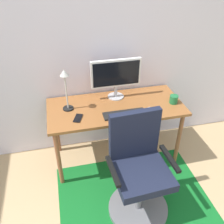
# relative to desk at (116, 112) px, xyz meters

# --- Properties ---
(wall_back) EXTENTS (6.00, 0.10, 2.60)m
(wall_back) POSITION_rel_desk_xyz_m (-0.44, 0.39, 0.64)
(wall_back) COLOR white
(wall_back) RESTS_ON ground
(area_rug) EXTENTS (1.50, 1.22, 0.01)m
(area_rug) POSITION_rel_desk_xyz_m (0.04, -0.67, -0.65)
(area_rug) COLOR #126223
(area_rug) RESTS_ON ground
(desk) EXTENTS (1.44, 0.64, 0.73)m
(desk) POSITION_rel_desk_xyz_m (0.00, 0.00, 0.00)
(desk) COLOR brown
(desk) RESTS_ON ground
(monitor) EXTENTS (0.54, 0.18, 0.44)m
(monitor) POSITION_rel_desk_xyz_m (0.04, 0.18, 0.34)
(monitor) COLOR #B2B2B7
(monitor) RESTS_ON desk
(keyboard) EXTENTS (0.43, 0.13, 0.02)m
(keyboard) POSITION_rel_desk_xyz_m (0.04, -0.18, 0.08)
(keyboard) COLOR black
(keyboard) RESTS_ON desk
(computer_mouse) EXTENTS (0.06, 0.10, 0.03)m
(computer_mouse) POSITION_rel_desk_xyz_m (0.32, -0.19, 0.09)
(computer_mouse) COLOR white
(computer_mouse) RESTS_ON desk
(coffee_cup) EXTENTS (0.09, 0.09, 0.09)m
(coffee_cup) POSITION_rel_desk_xyz_m (0.62, -0.08, 0.12)
(coffee_cup) COLOR #1D6C39
(coffee_cup) RESTS_ON desk
(cell_phone) EXTENTS (0.11, 0.16, 0.01)m
(cell_phone) POSITION_rel_desk_xyz_m (-0.42, -0.14, 0.08)
(cell_phone) COLOR black
(cell_phone) RESTS_ON desk
(desk_lamp) EXTENTS (0.11, 0.11, 0.44)m
(desk_lamp) POSITION_rel_desk_xyz_m (-0.50, 0.05, 0.36)
(desk_lamp) COLOR black
(desk_lamp) RESTS_ON desk
(office_chair) EXTENTS (0.57, 0.57, 1.02)m
(office_chair) POSITION_rel_desk_xyz_m (0.03, -0.72, -0.24)
(office_chair) COLOR slate
(office_chair) RESTS_ON ground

